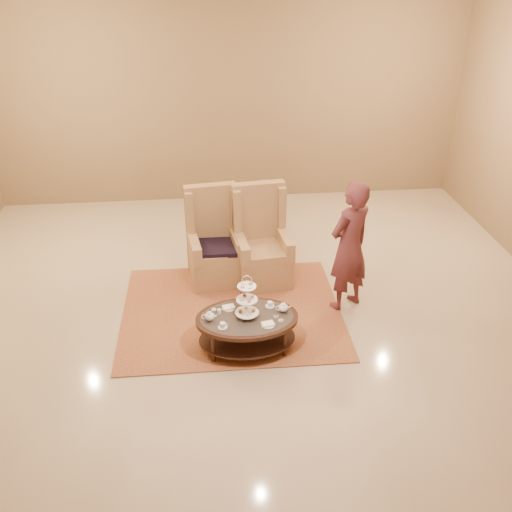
{
  "coord_description": "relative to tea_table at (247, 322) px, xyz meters",
  "views": [
    {
      "loc": [
        -0.54,
        -5.63,
        4.08
      ],
      "look_at": [
        0.07,
        0.2,
        0.84
      ],
      "focal_mm": 40.0,
      "sensor_mm": 36.0,
      "label": 1
    }
  ],
  "objects": [
    {
      "name": "ceiling",
      "position": [
        0.1,
        0.43,
        -0.35
      ],
      "size": [
        8.0,
        8.0,
        0.02
      ],
      "primitive_type": "cube",
      "color": "white",
      "rests_on": "ground"
    },
    {
      "name": "armchair_left",
      "position": [
        -0.3,
        1.64,
        0.08
      ],
      "size": [
        0.78,
        0.8,
        1.28
      ],
      "rotation": [
        0.0,
        0.0,
        0.13
      ],
      "color": "#AA7F50",
      "rests_on": "ground"
    },
    {
      "name": "person",
      "position": [
        1.31,
        0.74,
        0.49
      ],
      "size": [
        0.74,
        0.67,
        1.69
      ],
      "rotation": [
        0.0,
        0.0,
        3.69
      ],
      "color": "#542427",
      "rests_on": "ground"
    },
    {
      "name": "rug",
      "position": [
        -0.13,
        0.74,
        -0.34
      ],
      "size": [
        2.74,
        2.29,
        0.01
      ],
      "rotation": [
        0.0,
        0.0,
        -0.01
      ],
      "color": "#B06F3E",
      "rests_on": "ground"
    },
    {
      "name": "ground",
      "position": [
        0.1,
        0.43,
        -0.35
      ],
      "size": [
        8.0,
        8.0,
        0.0
      ],
      "primitive_type": "plane",
      "color": "#BFAB8E",
      "rests_on": "ground"
    },
    {
      "name": "tea_table",
      "position": [
        0.0,
        0.0,
        0.0
      ],
      "size": [
        1.17,
        0.82,
        0.96
      ],
      "rotation": [
        0.0,
        0.0,
        0.02
      ],
      "color": "black",
      "rests_on": "ground"
    },
    {
      "name": "wall_back",
      "position": [
        0.1,
        4.43,
        1.4
      ],
      "size": [
        8.0,
        0.04,
        3.5
      ],
      "primitive_type": "cube",
      "color": "olive",
      "rests_on": "ground"
    },
    {
      "name": "armchair_right",
      "position": [
        0.33,
        1.56,
        0.09
      ],
      "size": [
        0.78,
        0.8,
        1.31
      ],
      "rotation": [
        0.0,
        0.0,
        0.11
      ],
      "color": "#AA7F50",
      "rests_on": "ground"
    }
  ]
}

